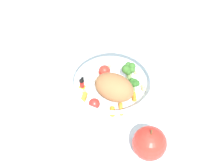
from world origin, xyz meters
The scene contains 4 objects.
ground_plane centered at (0.00, 0.00, 0.00)m, with size 2.40×2.40×0.00m, color silver.
food_container centered at (0.00, -0.01, 0.03)m, with size 0.21×0.21×0.07m.
loose_apple centered at (0.08, 0.16, 0.04)m, with size 0.07×0.07×0.08m.
folded_napkin centered at (-0.09, -0.21, 0.00)m, with size 0.12×0.11×0.01m, color white.
Camera 1 is at (0.36, 0.30, 0.57)m, focal length 47.78 mm.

